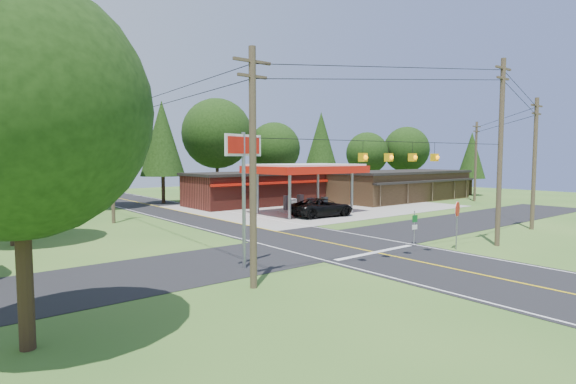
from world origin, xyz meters
TOP-DOWN VIEW (x-y plane):
  - ground at (0.00, 0.00)m, footprint 120.00×120.00m
  - main_highway at (0.00, 0.00)m, footprint 8.00×120.00m
  - cross_road at (0.00, 0.00)m, footprint 70.00×7.00m
  - lane_center_yellow at (0.00, 0.00)m, footprint 0.15×110.00m
  - gas_canopy at (9.00, 13.00)m, footprint 10.60×7.40m
  - convenience_store at (10.00, 22.98)m, footprint 16.40×7.55m
  - strip_building at (28.00, 15.98)m, footprint 20.40×8.75m
  - utility_pole_near_right at (7.50, -7.00)m, footprint 1.80×0.30m
  - utility_pole_near_left at (-9.50, -5.00)m, footprint 1.80×0.30m
  - utility_pole_far_left at (-8.00, 18.00)m, footprint 1.80×0.30m
  - utility_pole_right_b at (16.00, -5.50)m, footprint 1.80×0.30m
  - utility_pole_far_right at (34.00, 9.00)m, footprint 1.80×0.30m
  - utility_pole_north at (-6.50, 35.00)m, footprint 0.30×0.30m
  - overhead_beacons at (-1.00, -6.00)m, footprint 17.04×2.04m
  - treeline_backdrop at (0.82, 24.01)m, footprint 70.27×51.59m
  - suv_car at (8.50, 10.00)m, footprint 6.72×6.72m
  - sedan_car at (12.00, 21.00)m, footprint 5.47×5.47m
  - big_stop_sign at (-8.00, -2.01)m, footprint 2.44×0.68m
  - octagonal_stop_sign at (4.50, -6.01)m, footprint 0.97×0.33m
  - route_sign_post at (3.80, -3.52)m, footprint 0.44×0.11m

SIDE VIEW (x-z plane):
  - ground at x=0.00m, z-range 0.00..0.00m
  - main_highway at x=0.00m, z-range 0.00..0.02m
  - cross_road at x=0.00m, z-range 0.00..0.03m
  - lane_center_yellow at x=0.00m, z-range 0.02..0.03m
  - sedan_car at x=12.00m, z-range 0.00..1.46m
  - suv_car at x=8.50m, z-range 0.00..1.72m
  - route_sign_post at x=3.80m, z-range 0.20..2.35m
  - strip_building at x=28.00m, z-range 0.01..3.81m
  - convenience_store at x=10.00m, z-range 0.02..3.82m
  - octagonal_stop_sign at x=4.50m, z-range 0.75..3.68m
  - gas_canopy at x=9.00m, z-range 1.83..6.70m
  - utility_pole_north at x=-6.50m, z-range 0.00..9.50m
  - big_stop_sign at x=-8.00m, z-range 1.62..8.34m
  - utility_pole_near_left at x=-9.50m, z-range 0.20..10.20m
  - utility_pole_far_left at x=-8.00m, z-range 0.20..10.20m
  - utility_pole_right_b at x=16.00m, z-range 0.20..10.20m
  - utility_pole_far_right at x=34.00m, z-range 0.20..10.20m
  - utility_pole_near_right at x=7.50m, z-range 0.21..11.71m
  - overhead_beacons at x=-1.00m, z-range 5.70..6.73m
  - treeline_backdrop at x=0.82m, z-range 0.84..14.14m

